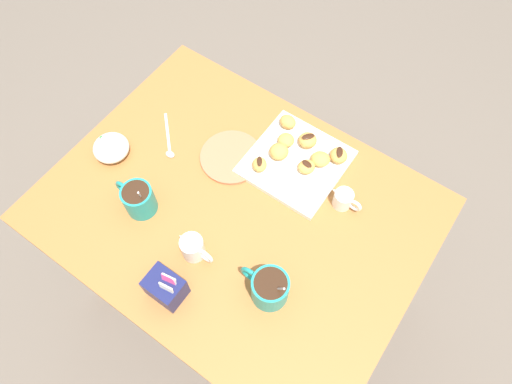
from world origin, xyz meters
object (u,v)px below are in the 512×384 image
(coffee_mug_teal_right, at_px, (138,199))
(cream_pitcher_white, at_px, (193,247))
(beignet_7, at_px, (339,155))
(beignet_2, at_px, (287,141))
(beignet_1, at_px, (308,140))
(ice_cream_bowl, at_px, (111,147))
(dining_table, at_px, (237,228))
(beignet_3, at_px, (259,165))
(saucer_coral_left, at_px, (231,157))
(beignet_4, at_px, (320,159))
(chocolate_sauce_pitcher, at_px, (344,199))
(sugar_caddy, at_px, (166,288))
(coffee_mug_teal_left, at_px, (269,288))
(pastry_plate_square, at_px, (296,162))
(beignet_5, at_px, (306,167))
(beignet_0, at_px, (279,151))
(beignet_6, at_px, (288,122))

(coffee_mug_teal_right, relative_size, cream_pitcher_white, 1.32)
(beignet_7, bearing_deg, cream_pitcher_white, 70.43)
(beignet_7, bearing_deg, beignet_2, 15.31)
(beignet_1, relative_size, beignet_2, 1.11)
(ice_cream_bowl, distance_m, beignet_1, 0.57)
(dining_table, relative_size, ice_cream_bowl, 9.84)
(coffee_mug_teal_right, relative_size, beignet_3, 2.92)
(saucer_coral_left, height_order, beignet_4, beignet_4)
(dining_table, bearing_deg, chocolate_sauce_pitcher, -142.44)
(sugar_caddy, bearing_deg, coffee_mug_teal_left, -145.60)
(pastry_plate_square, distance_m, ice_cream_bowl, 0.53)
(coffee_mug_teal_left, height_order, beignet_3, coffee_mug_teal_left)
(chocolate_sauce_pitcher, bearing_deg, pastry_plate_square, -11.90)
(beignet_5, height_order, beignet_7, beignet_7)
(cream_pitcher_white, bearing_deg, beignet_0, -92.56)
(beignet_0, xyz_separation_m, beignet_5, (-0.09, -0.00, -0.00))
(beignet_7, bearing_deg, sugar_caddy, 75.36)
(beignet_2, height_order, beignet_6, beignet_6)
(beignet_0, height_order, beignet_3, beignet_0)
(coffee_mug_teal_right, height_order, cream_pitcher_white, coffee_mug_teal_right)
(ice_cream_bowl, xyz_separation_m, saucer_coral_left, (-0.29, -0.19, -0.03))
(saucer_coral_left, xyz_separation_m, beignet_2, (-0.11, -0.12, 0.03))
(beignet_3, xyz_separation_m, beignet_7, (-0.17, -0.15, 0.00))
(ice_cream_bowl, height_order, beignet_4, ice_cream_bowl)
(saucer_coral_left, xyz_separation_m, beignet_6, (-0.08, -0.18, 0.03))
(beignet_0, bearing_deg, beignet_7, -149.16)
(beignet_6, bearing_deg, cream_pitcher_white, 92.52)
(coffee_mug_teal_right, relative_size, beignet_0, 2.50)
(chocolate_sauce_pitcher, height_order, beignet_1, chocolate_sauce_pitcher)
(dining_table, height_order, chocolate_sauce_pitcher, chocolate_sauce_pitcher)
(coffee_mug_teal_right, relative_size, ice_cream_bowl, 1.33)
(dining_table, height_order, pastry_plate_square, pastry_plate_square)
(pastry_plate_square, xyz_separation_m, sugar_caddy, (0.06, 0.50, 0.03))
(beignet_4, bearing_deg, saucer_coral_left, 29.65)
(sugar_caddy, height_order, beignet_2, sugar_caddy)
(dining_table, bearing_deg, beignet_7, -117.69)
(pastry_plate_square, height_order, coffee_mug_teal_left, coffee_mug_teal_left)
(pastry_plate_square, height_order, coffee_mug_teal_right, coffee_mug_teal_right)
(beignet_7, bearing_deg, beignet_3, 42.35)
(pastry_plate_square, bearing_deg, beignet_5, 167.07)
(beignet_6, bearing_deg, beignet_2, 120.34)
(beignet_1, height_order, beignet_6, beignet_1)
(pastry_plate_square, relative_size, sugar_caddy, 2.47)
(coffee_mug_teal_left, relative_size, beignet_6, 2.77)
(coffee_mug_teal_left, bearing_deg, beignet_5, -72.33)
(coffee_mug_teal_left, distance_m, beignet_7, 0.44)
(coffee_mug_teal_left, bearing_deg, beignet_1, -69.93)
(cream_pitcher_white, relative_size, beignet_0, 1.89)
(cream_pitcher_white, bearing_deg, saucer_coral_left, -71.72)
(saucer_coral_left, distance_m, beignet_4, 0.26)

